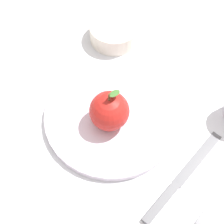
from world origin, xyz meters
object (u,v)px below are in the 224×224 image
at_px(apple, 109,111).
at_px(knife, 177,184).
at_px(side_bowl, 114,30).
at_px(dinner_plate, 112,115).

distance_m(apple, knife, 0.17).
relative_size(side_bowl, knife, 0.52).
xyz_separation_m(apple, side_bowl, (0.12, 0.19, -0.03)).
relative_size(apple, side_bowl, 0.82).
height_order(apple, knife, apple).
relative_size(dinner_plate, apple, 2.88).
bearing_deg(knife, dinner_plate, 100.32).
distance_m(side_bowl, knife, 0.35).
height_order(side_bowl, knife, side_bowl).
bearing_deg(knife, side_bowl, 77.72).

